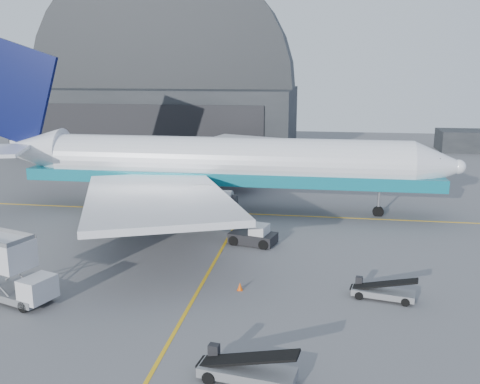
% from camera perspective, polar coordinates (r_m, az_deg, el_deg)
% --- Properties ---
extents(ground, '(200.00, 200.00, 0.00)m').
position_cam_1_polar(ground, '(40.86, -4.07, -9.74)').
color(ground, '#565659').
rests_on(ground, ground).
extents(taxi_lines, '(80.00, 42.12, 0.02)m').
position_cam_1_polar(taxi_lines, '(52.52, -1.00, -4.42)').
color(taxi_lines, gold).
rests_on(taxi_lines, ground).
extents(hangar, '(50.00, 28.30, 28.00)m').
position_cam_1_polar(hangar, '(106.29, -8.04, 9.63)').
color(hangar, black).
rests_on(hangar, ground).
extents(distant_bldg_a, '(14.00, 8.00, 4.00)m').
position_cam_1_polar(distant_bldg_a, '(113.69, 23.77, 4.02)').
color(distant_bldg_a, black).
rests_on(distant_bldg_a, ground).
extents(airliner, '(54.91, 53.25, 19.27)m').
position_cam_1_polar(airliner, '(60.16, -3.23, 3.11)').
color(airliner, white).
rests_on(airliner, ground).
extents(catering_truck, '(6.79, 4.27, 4.39)m').
position_cam_1_polar(catering_truck, '(40.63, -23.39, -7.61)').
color(catering_truck, slate).
rests_on(catering_truck, ground).
extents(pushback_tug, '(4.61, 3.33, 1.93)m').
position_cam_1_polar(pushback_tug, '(49.26, 1.52, -4.76)').
color(pushback_tug, black).
rests_on(pushback_tug, ground).
extents(belt_loader_a, '(5.46, 2.52, 2.04)m').
position_cam_1_polar(belt_loader_a, '(29.09, 0.67, -18.46)').
color(belt_loader_a, slate).
rests_on(belt_loader_a, ground).
extents(belt_loader_b, '(4.66, 2.28, 1.74)m').
position_cam_1_polar(belt_loader_b, '(39.40, 14.94, -10.23)').
color(belt_loader_b, slate).
rests_on(belt_loader_b, ground).
extents(traffic_cone, '(0.40, 0.40, 0.58)m').
position_cam_1_polar(traffic_cone, '(39.58, -0.00, -10.05)').
color(traffic_cone, '#E75007').
rests_on(traffic_cone, ground).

